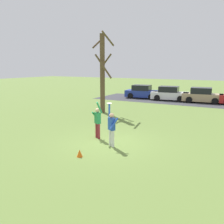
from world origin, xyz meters
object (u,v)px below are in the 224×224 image
parked_car_tan (202,96)px  bare_tree_tall (103,72)px  parked_car_blue (142,92)px  field_cone_orange (80,153)px  person_defender (98,120)px  parked_car_white (170,94)px  frisbee_disc (109,103)px  person_catcher (112,127)px

parked_car_tan → bare_tree_tall: size_ratio=0.66×
parked_car_blue → field_cone_orange: (4.98, -19.32, -0.57)m
person_defender → field_cone_orange: size_ratio=6.39×
parked_car_tan → field_cone_orange: 19.25m
bare_tree_tall → field_cone_orange: bearing=-64.3°
parked_car_white → parked_car_blue: bearing=169.2°
person_defender → frisbee_disc: 1.72m
parked_car_tan → bare_tree_tall: bearing=-128.6°
frisbee_disc → parked_car_tan: bearing=84.6°
parked_car_blue → parked_car_white: bearing=-10.8°
frisbee_disc → parked_car_white: size_ratio=0.06×
person_defender → parked_car_tan: size_ratio=0.48×
person_catcher → frisbee_disc: bearing=-0.0°
person_defender → bare_tree_tall: size_ratio=0.31×
bare_tree_tall → parked_car_blue: bearing=93.3°
bare_tree_tall → parked_car_tan: bearing=57.7°
person_defender → bare_tree_tall: (-3.59, 6.41, 2.41)m
parked_car_blue → parked_car_white: size_ratio=1.00×
person_defender → frisbee_disc: frisbee_disc is taller
parked_car_white → field_cone_orange: size_ratio=13.36×
person_defender → parked_car_blue: size_ratio=0.48×
parked_car_white → person_catcher: bearing=-89.5°
parked_car_blue → parked_car_tan: 6.93m
parked_car_blue → frisbee_disc: bearing=-79.3°
frisbee_disc → parked_car_white: (-1.88, 17.05, -1.37)m
person_defender → parked_car_white: person_defender is taller
person_defender → parked_car_white: size_ratio=0.48×
frisbee_disc → parked_car_blue: 18.16m
frisbee_disc → parked_car_blue: frisbee_disc is taller
parked_car_white → parked_car_tan: bearing=-5.0°
person_catcher → person_defender: person_catcher is taller
frisbee_disc → parked_car_white: bearing=96.3°
person_defender → parked_car_tan: person_defender is taller
person_catcher → parked_car_tan: size_ratio=0.49×
frisbee_disc → parked_car_white: frisbee_disc is taller
frisbee_disc → parked_car_blue: bearing=107.0°
person_catcher → person_defender: size_ratio=1.02×
parked_car_white → parked_car_tan: (3.50, 0.08, 0.00)m
person_catcher → field_cone_orange: person_catcher is taller
frisbee_disc → field_cone_orange: bearing=-99.2°
parked_car_blue → parked_car_tan: bearing=-7.9°
parked_car_blue → bare_tree_tall: bearing=-93.1°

